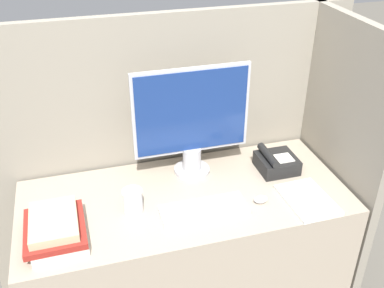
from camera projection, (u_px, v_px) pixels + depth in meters
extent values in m
cube|color=gray|center=(167.00, 158.00, 2.30)|extent=(1.85, 0.04, 1.48)
cube|color=gray|center=(333.00, 169.00, 2.21)|extent=(0.04, 0.70, 1.48)
cube|color=tan|center=(186.00, 258.00, 2.19)|extent=(1.45, 0.64, 0.76)
cylinder|color=#B7B7BC|center=(192.00, 170.00, 2.16)|extent=(0.17, 0.17, 0.02)
cylinder|color=#B7B7BC|center=(192.00, 159.00, 2.12)|extent=(0.09, 0.09, 0.11)
cube|color=#B7B7BC|center=(191.00, 111.00, 2.00)|extent=(0.54, 0.02, 0.41)
cube|color=navy|center=(192.00, 112.00, 2.00)|extent=(0.51, 0.01, 0.39)
cube|color=silver|center=(204.00, 209.00, 1.90)|extent=(0.37, 0.14, 0.02)
ellipsoid|color=silver|center=(261.00, 199.00, 1.95)|extent=(0.06, 0.04, 0.04)
cylinder|color=white|center=(133.00, 202.00, 1.88)|extent=(0.08, 0.08, 0.10)
cylinder|color=white|center=(132.00, 192.00, 1.85)|extent=(0.09, 0.09, 0.01)
cube|color=silver|center=(58.00, 234.00, 1.75)|extent=(0.22, 0.29, 0.04)
cube|color=maroon|center=(55.00, 228.00, 1.74)|extent=(0.23, 0.28, 0.03)
cube|color=#C6B78C|center=(53.00, 221.00, 1.73)|extent=(0.18, 0.25, 0.03)
cube|color=black|center=(277.00, 163.00, 2.16)|extent=(0.18, 0.17, 0.07)
cube|color=white|center=(284.00, 158.00, 2.13)|extent=(0.08, 0.08, 0.00)
cylinder|color=black|center=(268.00, 155.00, 2.12)|extent=(0.04, 0.18, 0.04)
cube|color=white|center=(307.00, 200.00, 1.96)|extent=(0.20, 0.28, 0.02)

